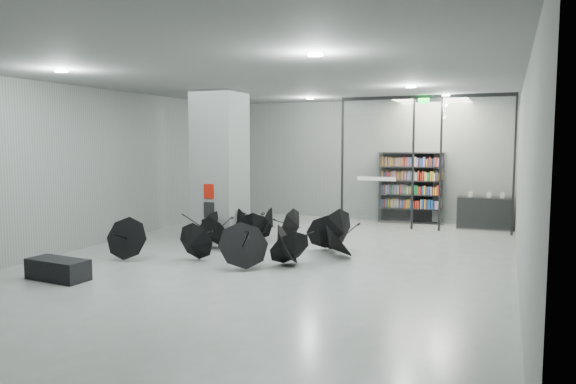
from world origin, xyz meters
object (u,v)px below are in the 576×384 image
at_px(bench, 58,269).
at_px(bookshelf, 411,188).
at_px(column, 220,165).
at_px(umbrella_cluster, 259,241).
at_px(shop_counter, 485,213).

xyz_separation_m(bench, bookshelf, (5.08, 9.80, 0.95)).
bearing_deg(column, umbrella_cluster, -37.09).
relative_size(column, bookshelf, 1.74).
bearing_deg(bookshelf, shop_counter, -14.79).
relative_size(bookshelf, umbrella_cluster, 0.42).
distance_m(bench, umbrella_cluster, 4.48).
distance_m(column, umbrella_cluster, 2.85).
height_order(bookshelf, shop_counter, bookshelf).
xyz_separation_m(column, bookshelf, (4.35, 4.75, -0.85)).
bearing_deg(column, shop_counter, 33.82).
height_order(bookshelf, umbrella_cluster, bookshelf).
height_order(column, bench, column).
xyz_separation_m(column, bench, (-0.73, -5.05, -1.80)).
bearing_deg(umbrella_cluster, shop_counter, 50.42).
xyz_separation_m(column, shop_counter, (6.63, 4.44, -1.52)).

